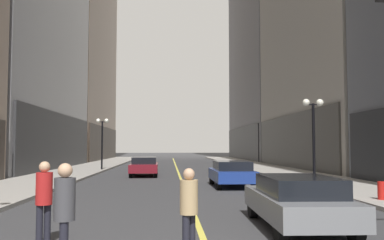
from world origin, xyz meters
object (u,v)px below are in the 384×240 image
car_blue (232,173)px  street_lamp_right_mid (313,122)px  pedestrian_with_orange_bag (64,209)px  car_maroon (144,166)px  pedestrian_in_red_jacket (44,196)px  pedestrian_in_tan_trench (189,206)px  street_lamp_left_far (102,132)px  fire_hydrant_right (382,193)px  car_grey (297,200)px

car_blue → street_lamp_right_mid: bearing=-15.1°
pedestrian_with_orange_bag → car_maroon: bearing=90.1°
car_blue → pedestrian_with_orange_bag: pedestrian_with_orange_bag is taller
pedestrian_in_red_jacket → street_lamp_right_mid: street_lamp_right_mid is taller
pedestrian_in_tan_trench → street_lamp_left_far: bearing=102.3°
car_maroon → car_blue: bearing=-58.7°
pedestrian_in_red_jacket → street_lamp_right_mid: bearing=49.0°
fire_hydrant_right → car_maroon: bearing=122.5°
pedestrian_with_orange_bag → fire_hydrant_right: pedestrian_with_orange_bag is taller
pedestrian_in_red_jacket → street_lamp_right_mid: (9.78, 11.25, 2.23)m
pedestrian_with_orange_bag → street_lamp_right_mid: size_ratio=0.40×
street_lamp_right_mid → pedestrian_in_tan_trench: bearing=-118.8°
car_maroon → pedestrian_with_orange_bag: pedestrian_with_orange_bag is taller
car_grey → pedestrian_with_orange_bag: pedestrian_with_orange_bag is taller
car_maroon → pedestrian_in_tan_trench: 21.66m
street_lamp_right_mid → pedestrian_with_orange_bag: bearing=-123.7°
car_blue → street_lamp_left_far: bearing=122.0°
car_blue → street_lamp_left_far: street_lamp_left_far is taller
car_blue → car_grey: bearing=-90.1°
pedestrian_in_tan_trench → street_lamp_right_mid: 14.29m
fire_hydrant_right → pedestrian_with_orange_bag: bearing=-140.3°
car_maroon → fire_hydrant_right: 17.44m
car_grey → street_lamp_right_mid: 10.89m
pedestrian_with_orange_bag → street_lamp_right_mid: 16.11m
car_blue → street_lamp_left_far: 16.90m
pedestrian_in_tan_trench → street_lamp_left_far: 28.33m
pedestrian_in_tan_trench → fire_hydrant_right: size_ratio=2.07×
car_grey → fire_hydrant_right: bearing=44.1°
car_blue → pedestrian_in_red_jacket: pedestrian_in_red_jacket is taller
fire_hydrant_right → street_lamp_left_far: bearing=122.7°
street_lamp_left_far → car_grey: bearing=-70.6°
pedestrian_in_tan_trench → car_blue: bearing=78.0°
car_blue → pedestrian_in_red_jacket: 13.63m
car_maroon → pedestrian_in_tan_trench: (2.08, -21.56, 0.24)m
car_maroon → street_lamp_right_mid: size_ratio=1.04×
pedestrian_in_red_jacket → fire_hydrant_right: 11.79m
car_grey → car_blue: size_ratio=1.07×
street_lamp_left_far → car_maroon: bearing=-57.0°
car_grey → fire_hydrant_right: size_ratio=5.82×
car_blue → pedestrian_in_red_jacket: (-5.83, -12.31, 0.30)m
pedestrian_in_red_jacket → pedestrian_in_tan_trench: pedestrian_in_red_jacket is taller
car_grey → pedestrian_in_tan_trench: 3.81m
car_grey → pedestrian_in_red_jacket: pedestrian_in_red_jacket is taller
car_blue → fire_hydrant_right: (4.44, -6.56, -0.32)m
pedestrian_in_tan_trench → street_lamp_right_mid: street_lamp_right_mid is taller
street_lamp_left_far → car_blue: bearing=-58.0°
car_maroon → pedestrian_in_tan_trench: bearing=-84.5°
pedestrian_in_red_jacket → pedestrian_in_tan_trench: size_ratio=1.06×
pedestrian_in_red_jacket → pedestrian_in_tan_trench: (2.98, -1.11, -0.06)m
pedestrian_in_red_jacket → street_lamp_left_far: size_ratio=0.39×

